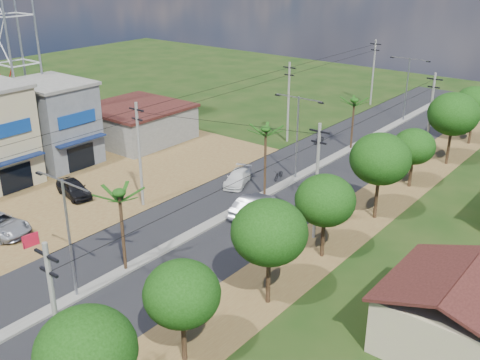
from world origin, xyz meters
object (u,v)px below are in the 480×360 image
object	(u,v)px
car_silver_mid	(252,206)
roadside_sign	(31,241)
car_white_far	(238,178)
car_parked_dark	(74,189)

from	to	relation	value
car_silver_mid	roadside_sign	size ratio (longest dim) A/B	3.99
car_white_far	roadside_sign	distance (m)	19.19
car_parked_dark	roadside_sign	size ratio (longest dim) A/B	3.53
car_white_far	roadside_sign	bearing A→B (deg)	-125.13
roadside_sign	car_silver_mid	bearing A→B (deg)	61.70
car_silver_mid	car_white_far	size ratio (longest dim) A/B	1.14
car_silver_mid	car_parked_dark	distance (m)	16.10
roadside_sign	car_white_far	bearing A→B (deg)	81.73
car_silver_mid	roadside_sign	xyz separation A→B (m)	(-9.50, -14.31, -0.31)
roadside_sign	car_parked_dark	bearing A→B (deg)	129.37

